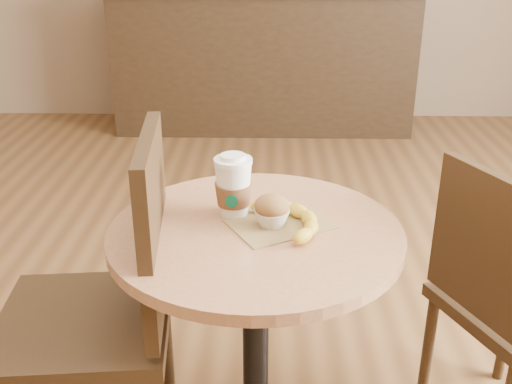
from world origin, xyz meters
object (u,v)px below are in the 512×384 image
chair_left (109,305)px  banana (286,220)px  cafe_table (256,299)px  muffin (272,210)px  coffee_cup (233,188)px  chair_right (505,299)px

chair_left → banana: size_ratio=4.28×
cafe_table → muffin: bearing=20.5°
cafe_table → chair_left: (-0.37, -0.04, 0.00)m
cafe_table → chair_left: bearing=-174.6°
coffee_cup → chair_right: bearing=4.9°
chair_right → cafe_table: bearing=75.3°
chair_right → banana: size_ratio=3.76×
cafe_table → muffin: (0.04, 0.01, 0.25)m
cafe_table → coffee_cup: (-0.06, 0.08, 0.28)m
cafe_table → coffee_cup: bearing=125.6°
chair_right → coffee_cup: 0.83m
cafe_table → banana: bearing=4.0°
chair_left → muffin: 0.48m
chair_left → banana: (0.45, 0.04, 0.23)m
cafe_table → muffin: 0.25m
cafe_table → chair_left: chair_left is taller
chair_left → chair_right: 1.08m
cafe_table → banana: banana is taller
coffee_cup → muffin: size_ratio=1.82×
chair_left → coffee_cup: size_ratio=6.11×
muffin → coffee_cup: bearing=145.8°
chair_right → muffin: bearing=74.6°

